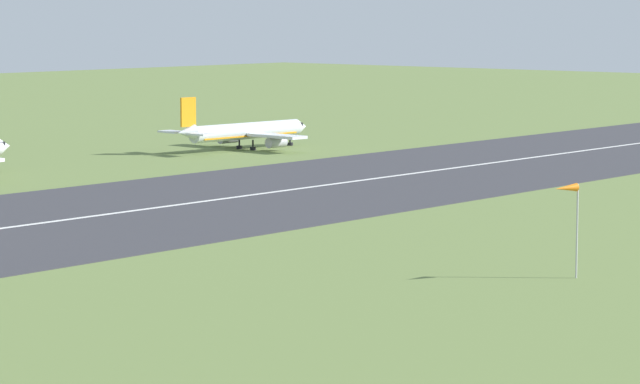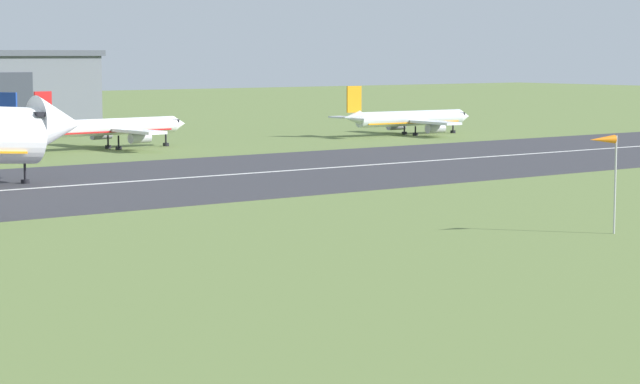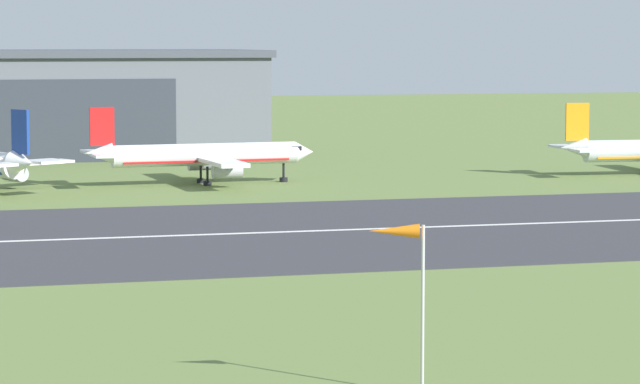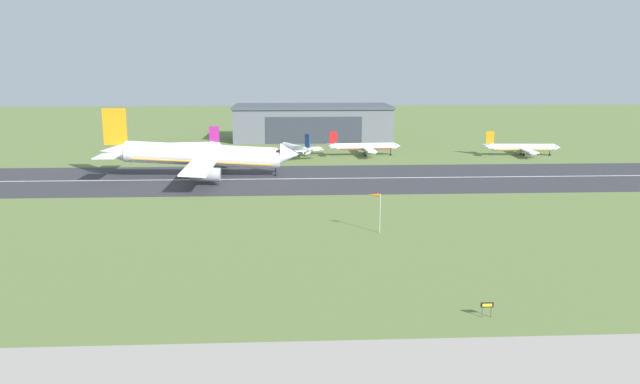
% 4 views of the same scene
% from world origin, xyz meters
% --- Properties ---
extents(runway_strip, '(435.86, 40.66, 0.06)m').
position_xyz_m(runway_strip, '(0.00, 123.34, 0.03)').
color(runway_strip, '#333338').
rests_on(runway_strip, ground_plane).
extents(runway_centreline, '(392.27, 0.70, 0.01)m').
position_xyz_m(runway_centreline, '(0.00, 123.34, 0.07)').
color(runway_centreline, silver).
rests_on(runway_centreline, runway_strip).
extents(hangar_building, '(60.04, 27.95, 13.19)m').
position_xyz_m(hangar_building, '(0.51, 207.12, 6.61)').
color(hangar_building, slate).
rests_on(hangar_building, ground_plane).
extents(airplane_parked_far_east, '(23.61, 20.32, 7.88)m').
position_xyz_m(airplane_parked_far_east, '(15.52, 162.77, 2.90)').
color(airplane_parked_far_east, white).
rests_on(airplane_parked_far_east, ground_plane).
extents(windsock_pole, '(2.27, 1.13, 7.02)m').
position_xyz_m(windsock_pole, '(6.13, 71.40, 6.21)').
color(windsock_pole, '#B7B7BC').
rests_on(windsock_pole, ground_plane).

